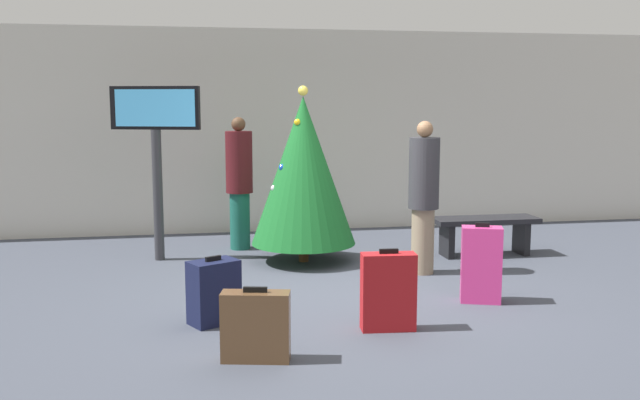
{
  "coord_description": "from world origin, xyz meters",
  "views": [
    {
      "loc": [
        -1.46,
        -6.61,
        1.93
      ],
      "look_at": [
        -0.15,
        0.54,
        0.9
      ],
      "focal_mm": 39.4,
      "sensor_mm": 36.0,
      "label": 1
    }
  ],
  "objects_px": {
    "suitcase_2": "(256,326)",
    "suitcase_0": "(214,292)",
    "waiting_bench": "(485,228)",
    "suitcase_1": "(481,264)",
    "traveller_1": "(239,180)",
    "suitcase_3": "(388,292)",
    "traveller_0": "(424,194)",
    "flight_info_kiosk": "(156,136)",
    "holiday_tree": "(303,171)"
  },
  "relations": [
    {
      "from": "waiting_bench",
      "to": "suitcase_0",
      "type": "xyz_separation_m",
      "value": [
        -3.44,
        -2.15,
        -0.07
      ]
    },
    {
      "from": "suitcase_0",
      "to": "suitcase_3",
      "type": "relative_size",
      "value": 0.85
    },
    {
      "from": "suitcase_1",
      "to": "suitcase_2",
      "type": "bearing_deg",
      "value": -152.88
    },
    {
      "from": "waiting_bench",
      "to": "traveller_0",
      "type": "relative_size",
      "value": 0.77
    },
    {
      "from": "suitcase_3",
      "to": "traveller_0",
      "type": "bearing_deg",
      "value": 63.44
    },
    {
      "from": "flight_info_kiosk",
      "to": "suitcase_1",
      "type": "distance_m",
      "value": 4.12
    },
    {
      "from": "flight_info_kiosk",
      "to": "waiting_bench",
      "type": "distance_m",
      "value": 4.21
    },
    {
      "from": "traveller_0",
      "to": "suitcase_2",
      "type": "bearing_deg",
      "value": -131.48
    },
    {
      "from": "waiting_bench",
      "to": "suitcase_0",
      "type": "distance_m",
      "value": 4.05
    },
    {
      "from": "flight_info_kiosk",
      "to": "traveller_0",
      "type": "xyz_separation_m",
      "value": [
        2.95,
        -1.22,
        -0.61
      ]
    },
    {
      "from": "flight_info_kiosk",
      "to": "traveller_1",
      "type": "relative_size",
      "value": 1.22
    },
    {
      "from": "traveller_1",
      "to": "waiting_bench",
      "type": "bearing_deg",
      "value": -17.47
    },
    {
      "from": "flight_info_kiosk",
      "to": "suitcase_0",
      "type": "height_order",
      "value": "flight_info_kiosk"
    },
    {
      "from": "suitcase_0",
      "to": "holiday_tree",
      "type": "bearing_deg",
      "value": 62.82
    },
    {
      "from": "traveller_0",
      "to": "suitcase_0",
      "type": "relative_size",
      "value": 2.86
    },
    {
      "from": "flight_info_kiosk",
      "to": "suitcase_1",
      "type": "height_order",
      "value": "flight_info_kiosk"
    },
    {
      "from": "traveller_0",
      "to": "holiday_tree",
      "type": "bearing_deg",
      "value": 146.16
    },
    {
      "from": "traveller_1",
      "to": "suitcase_2",
      "type": "xyz_separation_m",
      "value": [
        -0.16,
        -4.06,
        -0.64
      ]
    },
    {
      "from": "traveller_0",
      "to": "waiting_bench",
      "type": "bearing_deg",
      "value": 35.14
    },
    {
      "from": "suitcase_3",
      "to": "suitcase_0",
      "type": "bearing_deg",
      "value": 162.95
    },
    {
      "from": "flight_info_kiosk",
      "to": "suitcase_3",
      "type": "bearing_deg",
      "value": -56.58
    },
    {
      "from": "flight_info_kiosk",
      "to": "suitcase_0",
      "type": "xyz_separation_m",
      "value": [
        0.58,
        -2.62,
        -1.24
      ]
    },
    {
      "from": "waiting_bench",
      "to": "suitcase_1",
      "type": "height_order",
      "value": "suitcase_1"
    },
    {
      "from": "waiting_bench",
      "to": "traveller_1",
      "type": "height_order",
      "value": "traveller_1"
    },
    {
      "from": "waiting_bench",
      "to": "suitcase_2",
      "type": "bearing_deg",
      "value": -135.39
    },
    {
      "from": "holiday_tree",
      "to": "suitcase_3",
      "type": "height_order",
      "value": "holiday_tree"
    },
    {
      "from": "traveller_0",
      "to": "suitcase_1",
      "type": "height_order",
      "value": "traveller_0"
    },
    {
      "from": "suitcase_1",
      "to": "suitcase_3",
      "type": "relative_size",
      "value": 1.11
    },
    {
      "from": "suitcase_1",
      "to": "suitcase_2",
      "type": "xyz_separation_m",
      "value": [
        -2.27,
        -1.17,
        -0.1
      ]
    },
    {
      "from": "traveller_0",
      "to": "suitcase_2",
      "type": "distance_m",
      "value": 3.22
    },
    {
      "from": "waiting_bench",
      "to": "suitcase_3",
      "type": "xyz_separation_m",
      "value": [
        -1.99,
        -2.6,
        -0.02
      ]
    },
    {
      "from": "traveller_1",
      "to": "suitcase_0",
      "type": "relative_size",
      "value": 2.88
    },
    {
      "from": "suitcase_2",
      "to": "suitcase_0",
      "type": "bearing_deg",
      "value": 106.14
    },
    {
      "from": "suitcase_3",
      "to": "flight_info_kiosk",
      "type": "bearing_deg",
      "value": 123.42
    },
    {
      "from": "traveller_0",
      "to": "suitcase_1",
      "type": "relative_size",
      "value": 2.21
    },
    {
      "from": "holiday_tree",
      "to": "waiting_bench",
      "type": "bearing_deg",
      "value": -1.74
    },
    {
      "from": "waiting_bench",
      "to": "suitcase_2",
      "type": "xyz_separation_m",
      "value": [
        -3.16,
        -3.11,
        -0.09
      ]
    },
    {
      "from": "traveller_1",
      "to": "suitcase_1",
      "type": "height_order",
      "value": "traveller_1"
    },
    {
      "from": "waiting_bench",
      "to": "suitcase_0",
      "type": "height_order",
      "value": "suitcase_0"
    },
    {
      "from": "flight_info_kiosk",
      "to": "traveller_0",
      "type": "relative_size",
      "value": 1.23
    },
    {
      "from": "flight_info_kiosk",
      "to": "traveller_0",
      "type": "distance_m",
      "value": 3.25
    },
    {
      "from": "suitcase_2",
      "to": "suitcase_3",
      "type": "distance_m",
      "value": 1.28
    },
    {
      "from": "flight_info_kiosk",
      "to": "suitcase_1",
      "type": "bearing_deg",
      "value": -37.7
    },
    {
      "from": "flight_info_kiosk",
      "to": "suitcase_3",
      "type": "distance_m",
      "value": 3.86
    },
    {
      "from": "traveller_1",
      "to": "suitcase_3",
      "type": "bearing_deg",
      "value": -74.1
    },
    {
      "from": "waiting_bench",
      "to": "suitcase_2",
      "type": "relative_size",
      "value": 2.34
    },
    {
      "from": "suitcase_0",
      "to": "suitcase_1",
      "type": "xyz_separation_m",
      "value": [
        2.55,
        0.2,
        0.09
      ]
    },
    {
      "from": "flight_info_kiosk",
      "to": "suitcase_0",
      "type": "relative_size",
      "value": 3.52
    },
    {
      "from": "suitcase_0",
      "to": "suitcase_3",
      "type": "xyz_separation_m",
      "value": [
        1.45,
        -0.44,
        0.05
      ]
    },
    {
      "from": "traveller_0",
      "to": "suitcase_1",
      "type": "bearing_deg",
      "value": -81.19
    }
  ]
}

